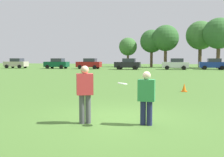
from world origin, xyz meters
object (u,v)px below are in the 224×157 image
object	(u,v)px
player_defender	(146,95)
parked_car_center	(89,64)
player_thrower	(85,91)
parked_car_far_right	(213,64)
traffic_cone	(184,88)
parked_car_near_left	(16,63)
parked_car_mid_left	(57,63)
parked_car_mid_right	(128,64)
frisbee	(123,84)
parked_car_near_right	(176,64)

from	to	relation	value
player_defender	parked_car_center	size ratio (longest dim) A/B	0.36
player_thrower	parked_car_far_right	world-z (taller)	parked_car_far_right
traffic_cone	parked_car_center	distance (m)	32.00
player_thrower	parked_car_near_left	world-z (taller)	parked_car_near_left
parked_car_mid_left	parked_car_mid_right	world-z (taller)	same
parked_car_mid_right	parked_car_far_right	size ratio (longest dim) A/B	1.00
frisbee	parked_car_mid_right	distance (m)	36.26
player_defender	parked_car_mid_left	world-z (taller)	parked_car_mid_left
traffic_cone	parked_car_near_right	distance (m)	28.93
player_defender	parked_car_center	distance (m)	38.72
parked_car_center	parked_car_near_right	xyz separation A→B (m)	(14.56, 0.31, 0.00)
player_thrower	frisbee	distance (m)	1.14
player_thrower	player_defender	xyz separation A→B (m)	(1.75, 0.19, -0.10)
frisbee	parked_car_center	xyz separation A→B (m)	(-12.20, 36.79, -0.27)
parked_car_center	parked_car_far_right	size ratio (longest dim) A/B	1.00
parked_car_near_left	parked_car_near_right	bearing A→B (deg)	0.19
player_defender	parked_car_far_right	xyz separation A→B (m)	(7.65, 38.22, 0.07)
player_thrower	traffic_cone	xyz separation A→B (m)	(3.23, 8.11, -0.72)
parked_car_far_right	parked_car_mid_left	bearing A→B (deg)	-176.17
parked_car_near_left	parked_car_mid_right	size ratio (longest dim) A/B	1.00
frisbee	parked_car_near_left	xyz separation A→B (m)	(-26.33, 37.01, -0.27)
parked_car_mid_left	parked_car_far_right	bearing A→B (deg)	3.83
player_defender	parked_car_near_right	distance (m)	36.88
frisbee	parked_car_near_right	bearing A→B (deg)	86.36
player_defender	parked_car_mid_left	distance (m)	41.01
parked_car_near_right	parked_car_mid_left	bearing A→B (deg)	-178.91
parked_car_mid_right	traffic_cone	bearing A→B (deg)	-75.01
player_defender	parked_car_near_left	distance (m)	45.58
parked_car_near_left	parked_car_near_right	xyz separation A→B (m)	(28.69, 0.09, 0.00)
player_defender	parked_car_near_left	size ratio (longest dim) A/B	0.36
player_thrower	player_defender	world-z (taller)	player_thrower
parked_car_mid_left	parked_car_far_right	distance (m)	26.51
player_defender	parked_car_far_right	distance (m)	38.98
parked_car_near_right	player_defender	bearing A→B (deg)	-92.68
player_defender	parked_car_far_right	world-z (taller)	parked_car_far_right
parked_car_mid_left	parked_car_center	bearing A→B (deg)	0.77
player_thrower	parked_car_near_left	distance (m)	44.72
player_thrower	parked_car_near_left	size ratio (longest dim) A/B	0.40
parked_car_mid_left	parked_car_near_right	size ratio (longest dim) A/B	1.00
parked_car_mid_right	parked_car_near_right	distance (m)	7.75
parked_car_near_left	parked_car_mid_right	bearing A→B (deg)	-3.11
parked_car_near_left	parked_car_mid_left	xyz separation A→B (m)	(8.17, -0.30, 0.00)
parked_car_mid_right	frisbee	bearing A→B (deg)	-81.60
player_thrower	parked_car_far_right	distance (m)	39.54
parked_car_far_right	parked_car_near_right	bearing A→B (deg)	-166.88
player_defender	parked_car_mid_right	xyz separation A→B (m)	(-5.93, 35.60, 0.07)
traffic_cone	parked_car_mid_left	distance (m)	35.01
frisbee	traffic_cone	bearing A→B (deg)	75.50
traffic_cone	parked_car_mid_right	size ratio (longest dim) A/B	0.11
player_thrower	parked_car_mid_left	bearing A→B (deg)	114.94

